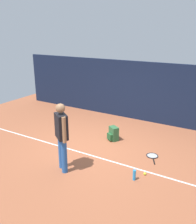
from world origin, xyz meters
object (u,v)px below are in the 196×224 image
Objects in this scene: tennis_ball_near_player at (145,174)px; tennis_racket at (152,156)px; tennis_player at (62,133)px; backpack at (113,134)px; water_bottle at (134,175)px.

tennis_racket is at bearing 98.05° from tennis_ball_near_player.
tennis_player is 2.28m from backpack.
tennis_ball_near_player is (1.82, 0.79, -0.93)m from tennis_player.
tennis_player is 2.61m from tennis_racket.
tennis_player reaches higher than tennis_ball_near_player.
water_bottle is (1.40, -1.66, -0.08)m from backpack.
tennis_racket is (1.69, 1.74, -0.95)m from tennis_player.
backpack is 2.17m from water_bottle.
water_bottle is at bearing 50.64° from tennis_player.
water_bottle is at bearing -17.58° from backpack.
backpack is (-1.40, 0.39, 0.20)m from tennis_racket.
tennis_player reaches higher than tennis_racket.
tennis_player is at bearing -156.52° from tennis_ball_near_player.
water_bottle is (1.68, 0.47, -0.84)m from tennis_player.
backpack reaches higher than tennis_ball_near_player.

